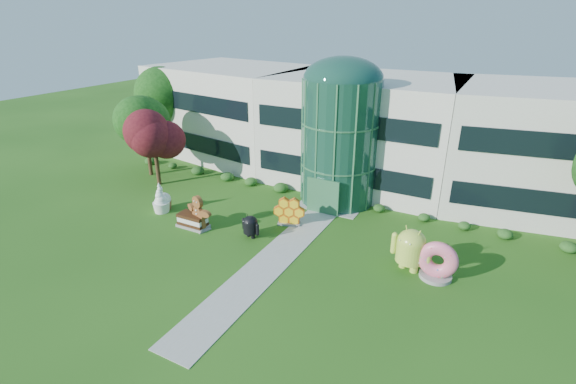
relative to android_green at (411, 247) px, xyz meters
The scene contains 14 objects.
ground 8.96m from the android_green, 150.89° to the right, with size 140.00×140.00×0.00m, color #215114.
building 16.03m from the android_green, 119.36° to the left, with size 46.00×15.00×9.30m, color beige, non-canonical shape.
atrium 11.41m from the android_green, 135.02° to the left, with size 6.00×6.00×9.80m, color #194738.
walkway 8.19m from the android_green, 163.44° to the right, with size 2.40×20.00×0.04m, color #9E9E93.
tree_red 23.48m from the android_green, behind, with size 4.00×4.00×6.00m, color #3F0C14, non-canonical shape.
trees_backdrop 11.93m from the android_green, 131.53° to the left, with size 52.00×8.00×8.40m, color #123F0F, non-canonical shape.
android_green is the anchor object (origin of this frame).
android_black 10.62m from the android_green, behind, with size 1.64×1.10×1.86m, color black, non-canonical shape.
donut 1.65m from the android_green, ahead, with size 2.32×1.11×2.41m, color #E45771, non-canonical shape.
gingerbread 14.55m from the android_green, behind, with size 2.81×1.08×2.60m, color brown, non-canonical shape.
ice_cream_sandwich 15.18m from the android_green, behind, with size 2.32×1.16×1.03m, color black, non-canonical shape.
honeycomb 9.31m from the android_green, 168.66° to the left, with size 2.42×0.86×1.90m, color yellow, non-canonical shape.
froyo 18.90m from the android_green, behind, with size 1.39×1.39×2.39m, color white, non-canonical shape.
cupcake 19.01m from the android_green, behind, with size 1.16×1.16×1.39m, color white, non-canonical shape.
Camera 1 is at (11.41, -17.96, 14.12)m, focal length 26.00 mm.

